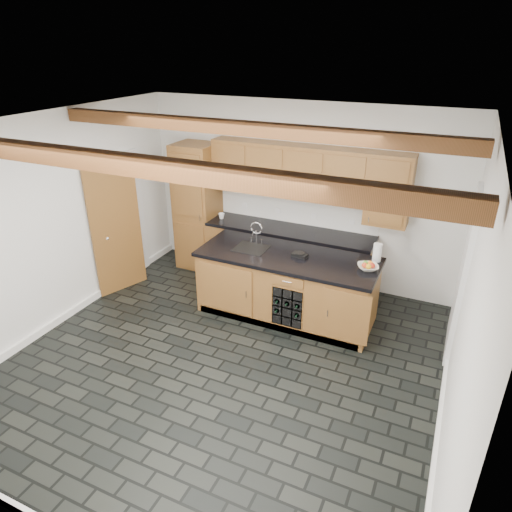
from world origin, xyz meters
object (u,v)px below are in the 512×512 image
at_px(island, 287,286).
at_px(kitchen_scale, 300,255).
at_px(fruit_bowl, 368,267).
at_px(paper_towel, 377,252).

bearing_deg(island, kitchen_scale, 15.45).
bearing_deg(fruit_bowl, paper_towel, 81.15).
height_order(fruit_bowl, paper_towel, paper_towel).
distance_m(fruit_bowl, paper_towel, 0.32).
bearing_deg(paper_towel, island, -162.56).
bearing_deg(fruit_bowl, kitchen_scale, -179.61).
bearing_deg(kitchen_scale, paper_towel, 27.89).
relative_size(kitchen_scale, paper_towel, 0.93).
bearing_deg(kitchen_scale, fruit_bowl, 10.53).
height_order(kitchen_scale, fruit_bowl, same).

